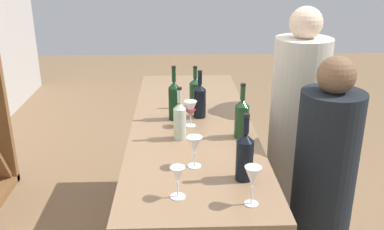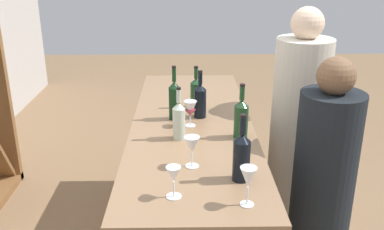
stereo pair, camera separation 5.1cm
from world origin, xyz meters
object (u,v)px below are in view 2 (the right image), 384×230
wine_bottle_leftmost_near_black (242,156)px  person_left_guest (322,193)px  wine_bottle_center_olive_green (241,118)px  wine_bottle_far_right_olive_green (196,92)px  wine_bottle_second_left_clear_pale (179,120)px  wine_glass_near_left (248,178)px  wine_glass_far_left (173,176)px  wine_glass_near_right (190,110)px  person_center_guest (297,138)px  wine_bottle_second_right_dark_green (174,99)px  wine_bottle_rightmost_near_black (200,100)px  wine_glass_near_center (192,146)px

wine_bottle_leftmost_near_black → person_left_guest: 0.75m
wine_bottle_center_olive_green → wine_bottle_far_right_olive_green: bearing=25.3°
wine_bottle_second_left_clear_pale → wine_glass_near_left: wine_bottle_second_left_clear_pale is taller
wine_bottle_second_left_clear_pale → wine_glass_far_left: size_ratio=2.09×
wine_glass_near_left → wine_glass_far_left: 0.31m
wine_glass_near_right → wine_bottle_leftmost_near_black: bearing=-161.2°
wine_bottle_center_olive_green → wine_glass_far_left: size_ratio=2.18×
wine_glass_far_left → person_center_guest: 1.37m
wine_bottle_far_right_olive_green → person_left_guest: (-0.62, -0.69, -0.40)m
wine_bottle_second_right_dark_green → wine_bottle_leftmost_near_black: bearing=-157.5°
wine_bottle_center_olive_green → wine_glass_near_left: bearing=175.4°
wine_bottle_second_left_clear_pale → wine_bottle_far_right_olive_green: wine_bottle_second_left_clear_pale is taller
wine_bottle_second_left_clear_pale → wine_bottle_far_right_olive_green: size_ratio=1.06×
wine_bottle_rightmost_near_black → person_center_guest: bearing=-78.5°
wine_glass_far_left → wine_bottle_leftmost_near_black: bearing=-64.5°
wine_bottle_rightmost_near_black → wine_glass_near_center: size_ratio=1.93×
wine_bottle_second_left_clear_pale → person_center_guest: (0.46, -0.78, -0.32)m
wine_bottle_center_olive_green → wine_glass_near_center: (-0.34, 0.27, -0.01)m
wine_glass_near_center → wine_bottle_rightmost_near_black: bearing=-5.3°
wine_bottle_rightmost_near_black → wine_bottle_center_olive_green: bearing=-146.0°
wine_bottle_far_right_olive_green → wine_glass_near_left: bearing=-171.4°
wine_bottle_center_olive_green → person_left_guest: person_left_guest is taller
wine_bottle_far_right_olive_green → wine_glass_near_right: 0.33m
wine_glass_near_left → wine_glass_near_right: wine_glass_near_left is taller
wine_bottle_rightmost_near_black → wine_glass_near_center: (-0.66, 0.06, -0.00)m
wine_bottle_leftmost_near_black → wine_glass_near_left: size_ratio=1.86×
wine_glass_near_right → wine_glass_far_left: bearing=174.2°
wine_bottle_far_right_olive_green → wine_glass_near_center: 0.84m
wine_bottle_center_olive_green → wine_bottle_second_right_dark_green: 0.47m
wine_glass_near_left → wine_bottle_second_right_dark_green: bearing=18.1°
wine_glass_near_left → wine_bottle_far_right_olive_green: bearing=8.6°
wine_bottle_leftmost_near_black → person_center_guest: (0.93, -0.50, -0.33)m
wine_glass_near_right → wine_glass_near_left: bearing=-165.5°
wine_bottle_leftmost_near_black → person_left_guest: (0.36, -0.51, -0.41)m
wine_bottle_center_olive_green → wine_glass_near_center: wine_bottle_center_olive_green is taller
wine_glass_near_center → person_left_guest: bearing=-72.9°
wine_bottle_second_right_dark_green → wine_bottle_second_left_clear_pale: bearing=-174.1°
wine_bottle_far_right_olive_green → wine_glass_far_left: wine_bottle_far_right_olive_green is taller
wine_glass_near_left → wine_glass_near_center: bearing=32.8°
wine_bottle_rightmost_near_black → person_center_guest: (0.13, -0.66, -0.32)m
wine_glass_near_center → wine_bottle_second_right_dark_green: bearing=8.7°
person_center_guest → wine_bottle_second_left_clear_pale: bearing=9.4°
wine_glass_near_center → person_left_guest: 0.86m
wine_bottle_far_right_olive_green → person_center_guest: person_center_guest is taller
wine_bottle_leftmost_near_black → wine_bottle_second_left_clear_pale: 0.54m
wine_bottle_leftmost_near_black → wine_bottle_rightmost_near_black: bearing=11.3°
wine_bottle_leftmost_near_black → wine_glass_far_left: (-0.14, 0.30, -0.02)m
wine_bottle_second_left_clear_pale → person_left_guest: person_left_guest is taller
wine_bottle_second_left_clear_pale → wine_bottle_second_right_dark_green: bearing=5.9°
wine_glass_near_left → person_center_guest: 1.28m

